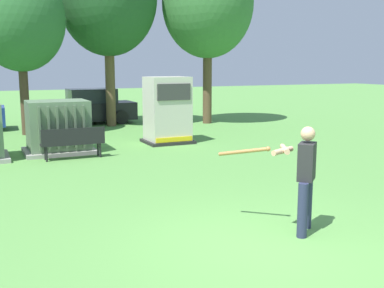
{
  "coord_description": "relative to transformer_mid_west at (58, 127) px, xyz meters",
  "views": [
    {
      "loc": [
        -3.87,
        -5.58,
        2.69
      ],
      "look_at": [
        0.34,
        3.5,
        1.0
      ],
      "focal_mm": 43.73,
      "sensor_mm": 36.0,
      "label": 1
    }
  ],
  "objects": [
    {
      "name": "ground_plane",
      "position": [
        1.6,
        -9.16,
        -0.79
      ],
      "size": [
        96.0,
        96.0,
        0.0
      ],
      "primitive_type": "plane",
      "color": "#5B9947"
    },
    {
      "name": "transformer_mid_west",
      "position": [
        0.0,
        0.0,
        0.0
      ],
      "size": [
        2.1,
        1.7,
        1.62
      ],
      "color": "#9E9B93",
      "rests_on": "ground"
    },
    {
      "name": "generator_enclosure",
      "position": [
        3.78,
        0.33,
        0.35
      ],
      "size": [
        1.6,
        1.4,
        2.3
      ],
      "color": "#262626",
      "rests_on": "ground"
    },
    {
      "name": "park_bench",
      "position": [
        0.21,
        -1.24,
        -0.25
      ],
      "size": [
        1.8,
        0.41,
        0.92
      ],
      "color": "black",
      "rests_on": "ground"
    },
    {
      "name": "batter",
      "position": [
        2.41,
        -8.87,
        0.19
      ],
      "size": [
        1.29,
        1.35,
        1.74
      ],
      "color": "#282D4C",
      "rests_on": "ground"
    },
    {
      "name": "tree_center_left",
      "position": [
        -0.53,
        4.47,
        3.64
      ],
      "size": [
        3.38,
        3.38,
        6.45
      ],
      "color": "#4C3828",
      "rests_on": "ground"
    },
    {
      "name": "tree_right",
      "position": [
        7.56,
        4.76,
        4.64
      ],
      "size": [
        4.14,
        4.14,
        7.92
      ],
      "color": "brown",
      "rests_on": "ground"
    },
    {
      "name": "parked_car_left_of_center",
      "position": [
        2.52,
        6.91,
        -0.04
      ],
      "size": [
        4.22,
        1.95,
        1.62
      ],
      "color": "black",
      "rests_on": "ground"
    }
  ]
}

